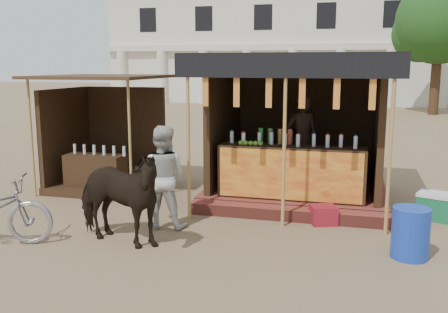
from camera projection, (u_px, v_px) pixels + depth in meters
name	position (u px, v px, depth m)	size (l,w,h in m)	color
ground	(194.00, 255.00, 6.91)	(120.00, 120.00, 0.00)	#846B4C
main_stall	(297.00, 147.00, 9.66)	(3.60, 3.61, 2.78)	brown
secondary_stall	(100.00, 148.00, 10.63)	(2.40, 2.40, 2.38)	#372414
cow	(116.00, 197.00, 7.18)	(0.77, 1.68, 1.42)	black
bystander	(162.00, 177.00, 7.96)	(0.80, 0.63, 1.65)	#BABAB4
blue_barrel	(410.00, 233.00, 6.74)	(0.50, 0.50, 0.70)	#1639AB
red_crate	(323.00, 215.00, 8.23)	(0.41, 0.37, 0.31)	maroon
cooler	(438.00, 206.00, 8.44)	(0.75, 0.63, 0.46)	#17683E
background_building	(300.00, 45.00, 35.15)	(26.00, 7.45, 8.18)	silver
tree	(435.00, 24.00, 25.65)	(4.50, 4.40, 7.00)	#382314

